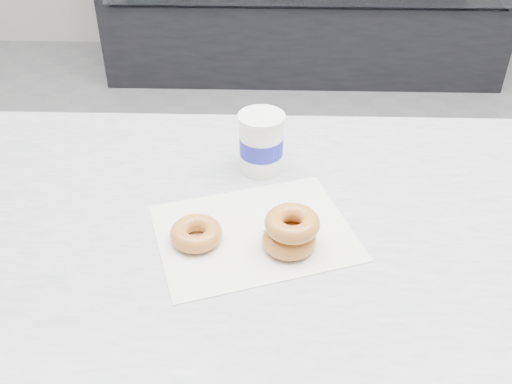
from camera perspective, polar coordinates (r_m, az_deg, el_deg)
ground at (r=2.13m, az=6.43°, el=-11.22°), size 5.00×5.00×0.00m
counter at (r=1.40m, az=9.27°, el=-16.78°), size 3.06×0.76×0.90m
wax_paper at (r=1.02m, az=-0.18°, el=-4.07°), size 0.41×0.35×0.00m
donut_single at (r=1.00m, az=-6.00°, el=-4.14°), size 0.11×0.11×0.03m
donut_stack at (r=0.97m, az=3.48°, el=-3.96°), size 0.12×0.12×0.07m
coffee_cup at (r=1.15m, az=0.53°, el=5.00°), size 0.12×0.12×0.13m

